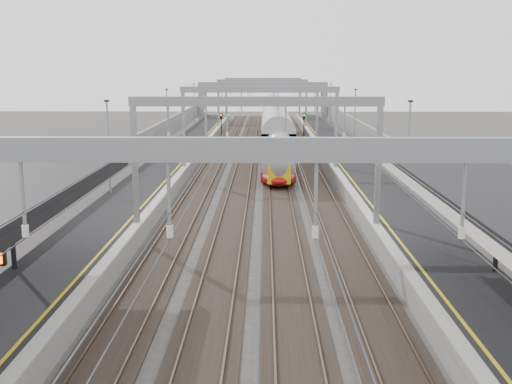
{
  "coord_description": "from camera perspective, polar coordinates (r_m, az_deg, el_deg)",
  "views": [
    {
      "loc": [
        0.47,
        -10.8,
        8.93
      ],
      "look_at": [
        0.0,
        21.03,
        2.85
      ],
      "focal_mm": 45.0,
      "sensor_mm": 36.0,
      "label": 1
    }
  ],
  "objects": [
    {
      "name": "platform_right",
      "position": [
        56.94,
        8.44,
        2.17
      ],
      "size": [
        4.0,
        120.0,
        1.0
      ],
      "primitive_type": "cube",
      "color": "black",
      "rests_on": "ground"
    },
    {
      "name": "signal_red_far",
      "position": [
        82.62,
        4.29,
        6.25
      ],
      "size": [
        0.32,
        0.32,
        3.48
      ],
      "color": "black",
      "rests_on": "ground"
    },
    {
      "name": "wall_right",
      "position": [
        57.3,
        11.65,
        3.23
      ],
      "size": [
        0.3,
        120.0,
        3.2
      ],
      "primitive_type": "cube",
      "color": "gray",
      "rests_on": "ground"
    },
    {
      "name": "overbridge",
      "position": [
        110.86,
        0.61,
        8.93
      ],
      "size": [
        22.0,
        2.2,
        6.9
      ],
      "color": "gray",
      "rests_on": "ground"
    },
    {
      "name": "signal_red_near",
      "position": [
        74.92,
        2.94,
        5.8
      ],
      "size": [
        0.32,
        0.32,
        3.48
      ],
      "color": "black",
      "rests_on": "ground"
    },
    {
      "name": "platform_left",
      "position": [
        57.07,
        -7.71,
        2.21
      ],
      "size": [
        4.0,
        120.0,
        1.0
      ],
      "primitive_type": "cube",
      "color": "black",
      "rests_on": "ground"
    },
    {
      "name": "train",
      "position": [
        70.61,
        1.68,
        5.27
      ],
      "size": [
        2.74,
        49.98,
        4.34
      ],
      "color": "maroon",
      "rests_on": "ground"
    },
    {
      "name": "wall_left",
      "position": [
        57.48,
        -10.89,
        3.28
      ],
      "size": [
        0.3,
        120.0,
        3.2
      ],
      "primitive_type": "cube",
      "color": "gray",
      "rests_on": "ground"
    },
    {
      "name": "overhead_line",
      "position": [
        62.48,
        0.42,
        8.25
      ],
      "size": [
        13.0,
        140.0,
        6.6
      ],
      "color": "gray",
      "rests_on": "platform_left"
    },
    {
      "name": "tracks",
      "position": [
        56.51,
        0.36,
        1.76
      ],
      "size": [
        11.4,
        140.0,
        0.2
      ],
      "color": "black",
      "rests_on": "ground"
    },
    {
      "name": "signal_green",
      "position": [
        82.67,
        -3.11,
        6.27
      ],
      "size": [
        0.32,
        0.32,
        3.48
      ],
      "color": "black",
      "rests_on": "ground"
    }
  ]
}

